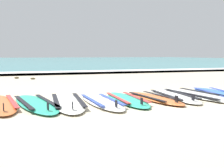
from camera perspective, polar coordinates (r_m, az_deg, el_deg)
name	(u,v)px	position (r m, az deg, el deg)	size (l,w,h in m)	color
ground_plane	(114,99)	(5.91, 0.35, -2.92)	(80.00, 80.00, 0.00)	#C1B599
sea	(26,60)	(42.82, -16.28, 4.43)	(80.00, 60.00, 0.10)	teal
wave_foam_strip	(57,73)	(13.56, -10.64, 2.14)	(80.00, 1.24, 0.11)	white
surfboard_0	(0,104)	(5.49, -20.94, -3.59)	(0.78, 2.30, 0.18)	orange
surfboard_1	(35,103)	(5.35, -14.63, -3.64)	(0.86, 2.32, 0.18)	#2DB793
surfboard_2	(68,102)	(5.40, -8.62, -3.43)	(0.81, 2.40, 0.18)	silver
surfboard_3	(101,101)	(5.38, -2.07, -3.40)	(0.52, 2.05, 0.18)	white
surfboard_4	(126,99)	(5.65, 2.83, -2.95)	(0.63, 2.08, 0.18)	#2DB793
surfboard_5	(154,98)	(5.87, 8.10, -2.69)	(0.63, 1.97, 0.18)	orange
surfboard_6	(173,96)	(6.23, 11.81, -2.26)	(0.75, 2.17, 0.18)	white
surfboard_7	(197,95)	(6.49, 16.22, -2.04)	(0.81, 2.57, 0.18)	white
surfboard_8	(218,93)	(6.87, 19.86, -1.73)	(1.03, 2.33, 0.18)	#3875CC
seaweed_clump_near_shoreline	(33,78)	(10.89, -15.09, 1.04)	(0.18, 0.14, 0.06)	#4C4228
seaweed_clump_mid_sand	(17,78)	(11.44, -18.01, 1.17)	(0.17, 0.14, 0.06)	#4C4228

